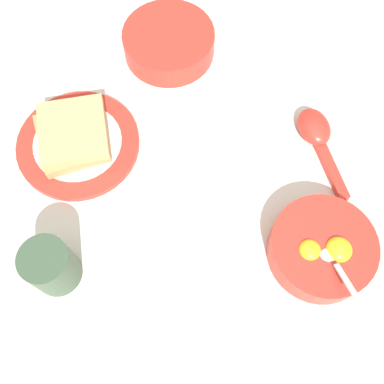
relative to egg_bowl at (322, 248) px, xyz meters
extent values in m
plane|color=beige|center=(-0.16, 0.13, -0.02)|extent=(3.00, 3.00, 0.00)
cylinder|color=red|center=(0.00, 0.00, 0.00)|extent=(0.14, 0.14, 0.04)
cylinder|color=white|center=(0.00, 0.00, 0.01)|extent=(0.12, 0.12, 0.02)
ellipsoid|color=yellow|center=(0.02, -0.01, 0.02)|extent=(0.03, 0.03, 0.02)
ellipsoid|color=yellow|center=(-0.02, 0.00, 0.02)|extent=(0.03, 0.03, 0.02)
cylinder|color=black|center=(-0.01, -0.01, 0.02)|extent=(0.04, 0.04, 0.00)
ellipsoid|color=silver|center=(0.00, -0.01, 0.02)|extent=(0.03, 0.02, 0.01)
cube|color=silver|center=(0.01, -0.05, 0.04)|extent=(0.01, 0.05, 0.03)
cylinder|color=red|center=(-0.33, 0.21, -0.02)|extent=(0.19, 0.19, 0.01)
cylinder|color=white|center=(-0.33, 0.21, -0.01)|extent=(0.13, 0.13, 0.00)
cube|color=tan|center=(-0.33, 0.21, 0.00)|extent=(0.11, 0.12, 0.02)
cube|color=tan|center=(-0.33, 0.21, 0.01)|extent=(0.10, 0.11, 0.02)
ellipsoid|color=red|center=(0.04, 0.19, -0.01)|extent=(0.06, 0.07, 0.03)
cube|color=red|center=(0.05, 0.12, -0.02)|extent=(0.03, 0.10, 0.01)
cylinder|color=red|center=(-0.17, 0.38, 0.00)|extent=(0.15, 0.15, 0.04)
cylinder|color=white|center=(-0.17, 0.38, 0.01)|extent=(0.12, 0.12, 0.01)
cylinder|color=#334733|center=(-0.36, 0.01, 0.02)|extent=(0.06, 0.06, 0.08)
cylinder|color=#472B16|center=(-0.36, 0.01, 0.05)|extent=(0.05, 0.05, 0.01)
camera|label=1|loc=(-0.19, -0.15, 0.58)|focal=42.00mm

